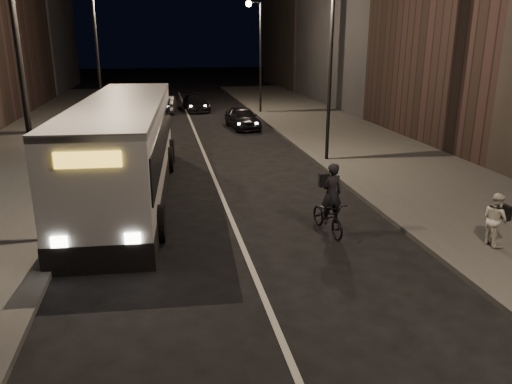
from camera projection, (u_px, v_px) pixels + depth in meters
name	position (u px, v px, depth m)	size (l,w,h in m)	color
ground	(262.00, 294.00, 11.66)	(180.00, 180.00, 0.00)	black
sidewalk_right	(367.00, 149.00, 26.29)	(7.00, 70.00, 0.16)	#3B3B38
sidewalk_left	(23.00, 164.00, 23.22)	(7.00, 70.00, 0.16)	#3B3B38
streetlight_right_mid	(326.00, 46.00, 22.27)	(1.20, 0.44, 8.12)	black
streetlight_right_far	(257.00, 42.00, 37.27)	(1.20, 0.44, 8.12)	black
streetlight_left_near	(30.00, 52.00, 12.85)	(1.20, 0.44, 8.12)	black
streetlight_left_far	(101.00, 44.00, 29.72)	(1.20, 0.44, 8.12)	black
city_bus	(125.00, 145.00, 18.32)	(3.76, 13.44, 3.58)	silver
cyclist_on_bicycle	(329.00, 210.00, 15.05)	(0.93, 2.02, 2.24)	black
pedestrian_woman	(495.00, 219.00, 13.81)	(0.74, 0.57, 1.52)	beige
car_near	(242.00, 118.00, 32.47)	(1.66, 4.13, 1.41)	black
car_mid	(166.00, 104.00, 39.28)	(1.41, 4.04, 1.33)	#313133
car_far	(196.00, 103.00, 40.29)	(1.84, 4.53, 1.31)	black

